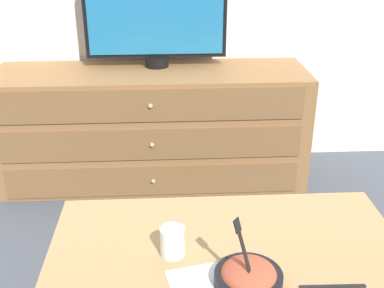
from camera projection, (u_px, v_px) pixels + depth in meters
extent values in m
plane|color=#474C56|center=(171.00, 156.00, 2.95)|extent=(12.00, 12.00, 0.00)
cube|color=olive|center=(153.00, 126.00, 2.58)|extent=(1.61, 0.46, 0.61)
cube|color=brown|center=(153.00, 181.00, 2.45)|extent=(1.48, 0.01, 0.16)
sphere|color=tan|center=(153.00, 181.00, 2.45)|extent=(0.02, 0.02, 0.02)
cube|color=brown|center=(152.00, 145.00, 2.37)|extent=(1.48, 0.01, 0.16)
sphere|color=tan|center=(152.00, 145.00, 2.36)|extent=(0.02, 0.02, 0.02)
cube|color=brown|center=(150.00, 106.00, 2.28)|extent=(1.48, 0.01, 0.16)
sphere|color=tan|center=(150.00, 106.00, 2.28)|extent=(0.02, 0.02, 0.02)
cylinder|color=black|center=(157.00, 62.00, 2.52)|extent=(0.12, 0.12, 0.05)
cube|color=black|center=(155.00, 15.00, 2.43)|extent=(0.72, 0.04, 0.43)
cube|color=#1E6B9E|center=(155.00, 16.00, 2.41)|extent=(0.68, 0.01, 0.39)
cube|color=tan|center=(229.00, 256.00, 1.38)|extent=(1.04, 0.63, 0.02)
cylinder|color=#9C7549|center=(81.00, 262.00, 1.70)|extent=(0.04, 0.04, 0.42)
cylinder|color=#9C7549|center=(349.00, 252.00, 1.75)|extent=(0.04, 0.04, 0.42)
cylinder|color=black|center=(248.00, 279.00, 1.25)|extent=(0.18, 0.18, 0.04)
ellipsoid|color=#AD4C33|center=(249.00, 274.00, 1.24)|extent=(0.15, 0.15, 0.07)
cube|color=black|center=(246.00, 257.00, 1.19)|extent=(0.05, 0.04, 0.17)
cube|color=black|center=(237.00, 226.00, 1.17)|extent=(0.03, 0.03, 0.04)
cylinder|color=beige|center=(173.00, 246.00, 1.36)|extent=(0.06, 0.06, 0.05)
cylinder|color=white|center=(172.00, 241.00, 1.35)|extent=(0.07, 0.07, 0.09)
cube|color=white|center=(207.00, 288.00, 1.24)|extent=(0.22, 0.22, 0.00)
cube|color=black|center=(333.00, 286.00, 1.24)|extent=(0.17, 0.01, 0.01)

